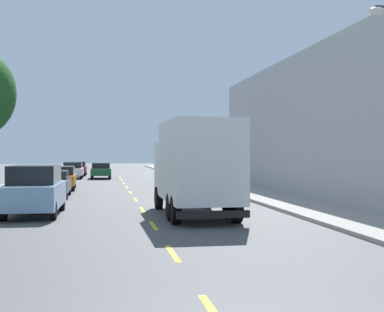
{
  "coord_description": "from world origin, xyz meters",
  "views": [
    {
      "loc": [
        -1.67,
        -6.03,
        2.45
      ],
      "look_at": [
        4.17,
        29.47,
        2.17
      ],
      "focal_mm": 51.06,
      "sensor_mm": 36.0,
      "label": 1
    }
  ],
  "objects_px": {
    "delivery_box_truck": "(195,164)",
    "parked_wagon_white": "(73,170)",
    "parked_sedan_burgundy": "(78,168)",
    "moving_forest_sedan": "(101,170)",
    "parked_wagon_orange": "(61,177)",
    "parked_sedan_black": "(189,176)",
    "parked_suv_sky": "(35,190)",
    "parked_suv_teal": "(178,170)",
    "parked_sedan_charcoal": "(52,183)"
  },
  "relations": [
    {
      "from": "parked_sedan_charcoal",
      "to": "moving_forest_sedan",
      "type": "height_order",
      "value": "same"
    },
    {
      "from": "parked_suv_sky",
      "to": "parked_wagon_white",
      "type": "xyz_separation_m",
      "value": [
        -0.11,
        29.72,
        -0.18
      ]
    },
    {
      "from": "delivery_box_truck",
      "to": "parked_wagon_white",
      "type": "height_order",
      "value": "delivery_box_truck"
    },
    {
      "from": "parked_wagon_orange",
      "to": "parked_sedan_burgundy",
      "type": "bearing_deg",
      "value": 89.7
    },
    {
      "from": "parked_sedan_charcoal",
      "to": "parked_suv_sky",
      "type": "bearing_deg",
      "value": -89.41
    },
    {
      "from": "parked_suv_sky",
      "to": "parked_sedan_black",
      "type": "distance_m",
      "value": 17.65
    },
    {
      "from": "moving_forest_sedan",
      "to": "parked_sedan_black",
      "type": "bearing_deg",
      "value": -65.75
    },
    {
      "from": "parked_sedan_black",
      "to": "moving_forest_sedan",
      "type": "height_order",
      "value": "same"
    },
    {
      "from": "parked_suv_teal",
      "to": "parked_sedan_burgundy",
      "type": "relative_size",
      "value": 1.07
    },
    {
      "from": "delivery_box_truck",
      "to": "parked_wagon_white",
      "type": "xyz_separation_m",
      "value": [
        -6.16,
        31.13,
        -1.18
      ]
    },
    {
      "from": "parked_sedan_black",
      "to": "moving_forest_sedan",
      "type": "xyz_separation_m",
      "value": [
        -6.05,
        13.43,
        0.0
      ]
    },
    {
      "from": "parked_sedan_charcoal",
      "to": "parked_sedan_black",
      "type": "bearing_deg",
      "value": 39.61
    },
    {
      "from": "parked_sedan_black",
      "to": "moving_forest_sedan",
      "type": "distance_m",
      "value": 14.73
    },
    {
      "from": "parked_wagon_orange",
      "to": "parked_sedan_black",
      "type": "height_order",
      "value": "parked_wagon_orange"
    },
    {
      "from": "parked_suv_sky",
      "to": "moving_forest_sedan",
      "type": "distance_m",
      "value": 29.0
    },
    {
      "from": "parked_wagon_white",
      "to": "moving_forest_sedan",
      "type": "xyz_separation_m",
      "value": [
        2.55,
        -0.82,
        -0.05
      ]
    },
    {
      "from": "parked_suv_sky",
      "to": "parked_sedan_burgundy",
      "type": "bearing_deg",
      "value": 89.95
    },
    {
      "from": "delivery_box_truck",
      "to": "parked_suv_sky",
      "type": "distance_m",
      "value": 6.28
    },
    {
      "from": "parked_sedan_burgundy",
      "to": "parked_wagon_orange",
      "type": "bearing_deg",
      "value": -90.3
    },
    {
      "from": "parked_suv_sky",
      "to": "parked_sedan_black",
      "type": "relative_size",
      "value": 1.07
    },
    {
      "from": "parked_sedan_black",
      "to": "parked_sedan_burgundy",
      "type": "relative_size",
      "value": 1.01
    },
    {
      "from": "parked_sedan_charcoal",
      "to": "parked_sedan_black",
      "type": "relative_size",
      "value": 0.99
    },
    {
      "from": "parked_wagon_white",
      "to": "parked_sedan_black",
      "type": "bearing_deg",
      "value": -58.88
    },
    {
      "from": "moving_forest_sedan",
      "to": "parked_suv_teal",
      "type": "bearing_deg",
      "value": -44.64
    },
    {
      "from": "parked_sedan_black",
      "to": "parked_suv_teal",
      "type": "bearing_deg",
      "value": 88.08
    },
    {
      "from": "parked_suv_sky",
      "to": "parked_sedan_black",
      "type": "bearing_deg",
      "value": 61.23
    },
    {
      "from": "parked_sedan_charcoal",
      "to": "parked_wagon_white",
      "type": "distance_m",
      "value": 21.35
    },
    {
      "from": "delivery_box_truck",
      "to": "moving_forest_sedan",
      "type": "bearing_deg",
      "value": 96.78
    },
    {
      "from": "parked_sedan_burgundy",
      "to": "moving_forest_sedan",
      "type": "distance_m",
      "value": 7.39
    },
    {
      "from": "parked_suv_teal",
      "to": "moving_forest_sedan",
      "type": "height_order",
      "value": "parked_suv_teal"
    },
    {
      "from": "delivery_box_truck",
      "to": "parked_suv_teal",
      "type": "distance_m",
      "value": 24.26
    },
    {
      "from": "parked_sedan_burgundy",
      "to": "delivery_box_truck",
      "type": "bearing_deg",
      "value": -80.84
    },
    {
      "from": "delivery_box_truck",
      "to": "parked_wagon_white",
      "type": "distance_m",
      "value": 31.75
    },
    {
      "from": "parked_suv_teal",
      "to": "parked_sedan_burgundy",
      "type": "xyz_separation_m",
      "value": [
        -8.7,
        13.2,
        -0.24
      ]
    },
    {
      "from": "parked_suv_sky",
      "to": "moving_forest_sedan",
      "type": "height_order",
      "value": "parked_suv_sky"
    },
    {
      "from": "parked_wagon_white",
      "to": "moving_forest_sedan",
      "type": "distance_m",
      "value": 2.68
    },
    {
      "from": "parked_wagon_white",
      "to": "parked_suv_teal",
      "type": "distance_m",
      "value": 11.31
    },
    {
      "from": "parked_wagon_white",
      "to": "parked_suv_teal",
      "type": "height_order",
      "value": "parked_suv_teal"
    },
    {
      "from": "parked_wagon_white",
      "to": "parked_sedan_burgundy",
      "type": "relative_size",
      "value": 1.04
    },
    {
      "from": "delivery_box_truck",
      "to": "parked_sedan_burgundy",
      "type": "bearing_deg",
      "value": 99.16
    },
    {
      "from": "delivery_box_truck",
      "to": "parked_wagon_white",
      "type": "bearing_deg",
      "value": 101.19
    },
    {
      "from": "parked_sedan_charcoal",
      "to": "parked_wagon_orange",
      "type": "distance_m",
      "value": 6.27
    },
    {
      "from": "delivery_box_truck",
      "to": "parked_suv_sky",
      "type": "xyz_separation_m",
      "value": [
        -6.04,
        1.4,
        -1.0
      ]
    },
    {
      "from": "parked_wagon_orange",
      "to": "parked_suv_teal",
      "type": "distance_m",
      "value": 11.93
    },
    {
      "from": "delivery_box_truck",
      "to": "moving_forest_sedan",
      "type": "xyz_separation_m",
      "value": [
        -3.6,
        30.3,
        -1.23
      ]
    },
    {
      "from": "parked_sedan_black",
      "to": "parked_sedan_charcoal",
      "type": "bearing_deg",
      "value": -140.39
    },
    {
      "from": "parked_suv_sky",
      "to": "parked_wagon_orange",
      "type": "xyz_separation_m",
      "value": [
        -0.08,
        14.64,
        -0.18
      ]
    },
    {
      "from": "parked_suv_sky",
      "to": "moving_forest_sedan",
      "type": "xyz_separation_m",
      "value": [
        2.44,
        28.9,
        -0.24
      ]
    },
    {
      "from": "parked_sedan_burgundy",
      "to": "moving_forest_sedan",
      "type": "bearing_deg",
      "value": -71.0
    },
    {
      "from": "delivery_box_truck",
      "to": "parked_sedan_charcoal",
      "type": "bearing_deg",
      "value": 122.1
    }
  ]
}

